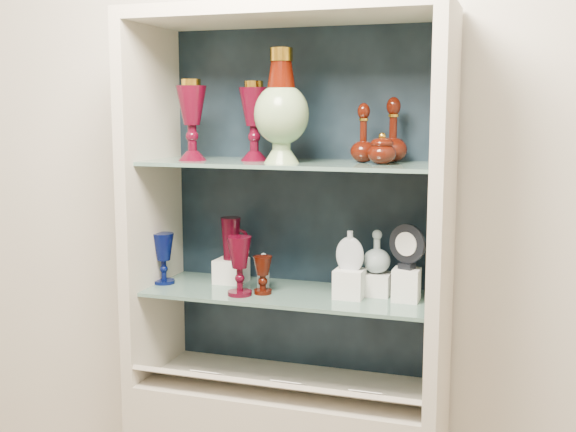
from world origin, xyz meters
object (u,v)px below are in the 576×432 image
(pedestal_lamp_right, at_px, (254,121))
(ruby_decanter_a, at_px, (363,129))
(cobalt_goblet, at_px, (164,258))
(ruby_decanter_b, at_px, (393,128))
(cameo_medallion, at_px, (407,246))
(pedestal_lamp_left, at_px, (192,120))
(ruby_goblet_tall, at_px, (240,266))
(flat_flask, at_px, (350,250))
(clear_round_decanter, at_px, (377,253))
(enamel_urn, at_px, (281,106))
(ruby_goblet_small, at_px, (263,275))
(ruby_pitcher, at_px, (231,238))
(lidded_bowl, at_px, (382,148))
(clear_square_bottle, at_px, (264,270))

(pedestal_lamp_right, height_order, ruby_decanter_a, pedestal_lamp_right)
(ruby_decanter_a, bearing_deg, cobalt_goblet, -175.05)
(ruby_decanter_b, bearing_deg, cameo_medallion, -49.70)
(pedestal_lamp_left, xyz_separation_m, ruby_decanter_a, (0.54, 0.08, -0.03))
(cobalt_goblet, height_order, ruby_goblet_tall, ruby_goblet_tall)
(ruby_goblet_tall, distance_m, flat_flask, 0.35)
(pedestal_lamp_left, height_order, pedestal_lamp_right, pedestal_lamp_left)
(ruby_decanter_b, xyz_separation_m, clear_round_decanter, (-0.04, -0.03, -0.39))
(ruby_decanter_a, bearing_deg, cameo_medallion, -10.43)
(pedestal_lamp_right, bearing_deg, ruby_goblet_tall, -98.05)
(ruby_goblet_tall, bearing_deg, flat_flask, 13.19)
(ruby_decanter_a, bearing_deg, clear_round_decanter, 20.60)
(enamel_urn, distance_m, flat_flask, 0.49)
(cobalt_goblet, distance_m, ruby_goblet_small, 0.37)
(ruby_pitcher, bearing_deg, ruby_decanter_a, -12.63)
(pedestal_lamp_left, distance_m, lidded_bowl, 0.62)
(lidded_bowl, bearing_deg, clear_round_decanter, 108.14)
(pedestal_lamp_right, bearing_deg, ruby_decanter_a, 3.79)
(ruby_decanter_b, distance_m, clear_round_decanter, 0.39)
(pedestal_lamp_left, distance_m, cameo_medallion, 0.79)
(cobalt_goblet, height_order, clear_round_decanter, clear_round_decanter)
(ruby_decanter_a, xyz_separation_m, cameo_medallion, (0.15, -0.03, -0.35))
(ruby_decanter_b, bearing_deg, pedestal_lamp_left, -168.67)
(clear_square_bottle, bearing_deg, ruby_goblet_tall, -108.08)
(lidded_bowl, height_order, cameo_medallion, lidded_bowl)
(flat_flask, xyz_separation_m, clear_round_decanter, (0.07, 0.06, -0.02))
(ruby_decanter_a, height_order, lidded_bowl, ruby_decanter_a)
(clear_square_bottle, bearing_deg, flat_flask, -7.10)
(clear_round_decanter, bearing_deg, pedestal_lamp_left, -170.90)
(cobalt_goblet, distance_m, clear_square_bottle, 0.35)
(clear_round_decanter, bearing_deg, ruby_goblet_small, -163.77)
(ruby_pitcher, xyz_separation_m, flat_flask, (0.43, -0.07, 0.00))
(pedestal_lamp_right, relative_size, ruby_goblet_small, 2.08)
(pedestal_lamp_left, distance_m, ruby_decanter_a, 0.55)
(ruby_decanter_a, bearing_deg, pedestal_lamp_right, -176.21)
(flat_flask, bearing_deg, cobalt_goblet, -176.10)
(pedestal_lamp_left, bearing_deg, lidded_bowl, 2.09)
(enamel_urn, relative_size, flat_flask, 2.75)
(pedestal_lamp_right, distance_m, clear_round_decanter, 0.57)
(clear_square_bottle, distance_m, flat_flask, 0.32)
(clear_round_decanter, bearing_deg, cameo_medallion, -23.45)
(ruby_goblet_tall, relative_size, ruby_pitcher, 1.31)
(pedestal_lamp_left, xyz_separation_m, flat_flask, (0.52, 0.03, -0.40))
(lidded_bowl, height_order, cobalt_goblet, lidded_bowl)
(clear_round_decanter, distance_m, cameo_medallion, 0.12)
(enamel_urn, bearing_deg, lidded_bowl, 7.67)
(enamel_urn, height_order, ruby_goblet_tall, enamel_urn)
(pedestal_lamp_left, xyz_separation_m, ruby_decanter_b, (0.63, 0.13, -0.02))
(clear_square_bottle, bearing_deg, ruby_decanter_a, 1.25)
(pedestal_lamp_left, relative_size, ruby_pitcher, 1.80)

